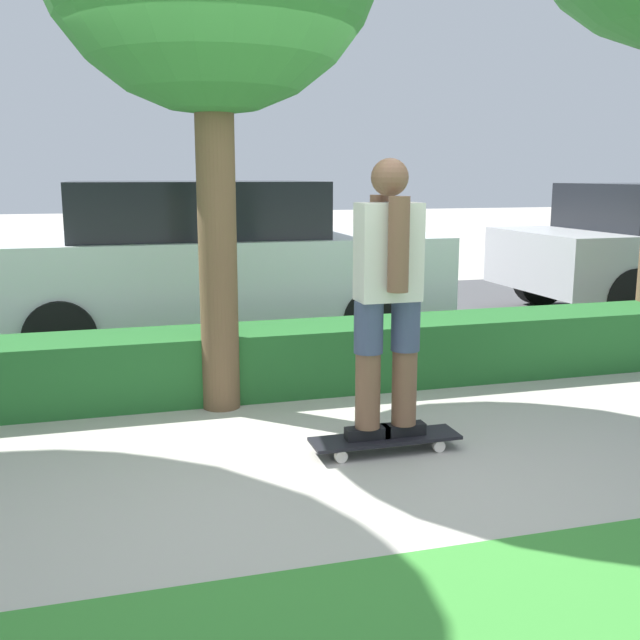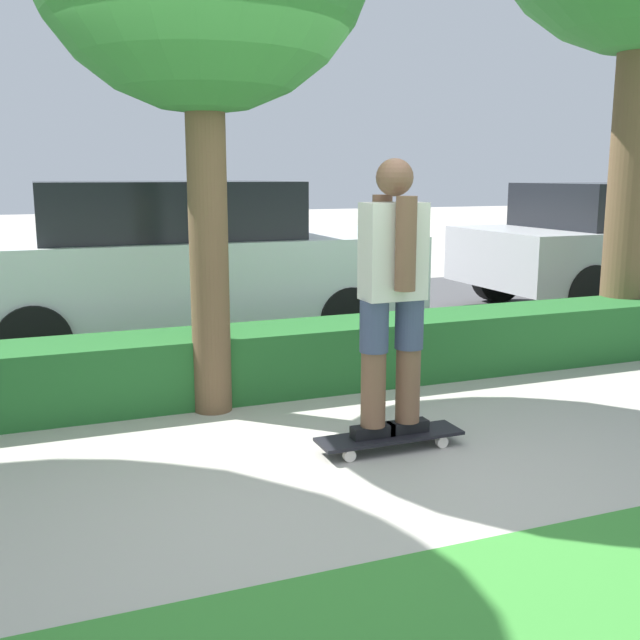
% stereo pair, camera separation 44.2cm
% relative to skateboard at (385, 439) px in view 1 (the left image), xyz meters
% --- Properties ---
extents(ground_plane, '(60.00, 60.00, 0.00)m').
position_rel_skateboard_xyz_m(ground_plane, '(-0.47, -0.18, -0.07)').
color(ground_plane, '#ADA89E').
extents(street_asphalt, '(18.57, 5.00, 0.01)m').
position_rel_skateboard_xyz_m(street_asphalt, '(-0.47, 4.02, -0.07)').
color(street_asphalt, '#474749').
rests_on(street_asphalt, ground_plane).
extents(hedge_row, '(18.57, 0.60, 0.49)m').
position_rel_skateboard_xyz_m(hedge_row, '(-0.47, 1.42, 0.17)').
color(hedge_row, '#236028').
rests_on(hedge_row, ground_plane).
extents(skateboard, '(0.89, 0.24, 0.09)m').
position_rel_skateboard_xyz_m(skateboard, '(0.00, 0.00, 0.00)').
color(skateboard, black).
rests_on(skateboard, ground_plane).
extents(skater_person, '(0.49, 0.41, 1.61)m').
position_rel_skateboard_xyz_m(skater_person, '(-0.00, -0.00, 0.87)').
color(skater_person, black).
rests_on(skater_person, skateboard).
extents(parked_car_middle, '(4.43, 2.00, 1.55)m').
position_rel_skateboard_xyz_m(parked_car_middle, '(-0.59, 3.38, 0.73)').
color(parked_car_middle, silver).
rests_on(parked_car_middle, ground_plane).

